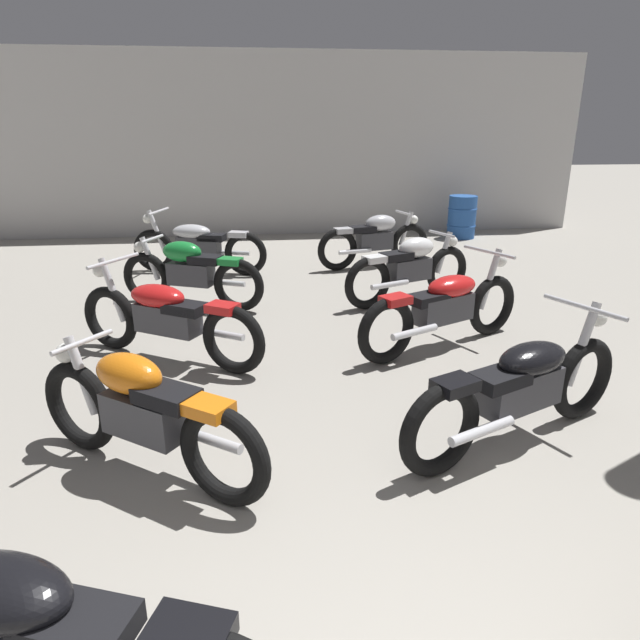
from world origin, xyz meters
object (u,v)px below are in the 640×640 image
(motorcycle_left_row_0, at_px, (27,638))
(motorcycle_right_row_3, at_px, (410,267))
(motorcycle_left_row_2, at_px, (167,317))
(motorcycle_left_row_3, at_px, (190,272))
(motorcycle_left_row_4, at_px, (198,245))
(motorcycle_left_row_1, at_px, (143,412))
(oil_drum, at_px, (462,217))
(motorcycle_right_row_2, at_px, (444,306))
(motorcycle_right_row_4, at_px, (375,239))
(motorcycle_right_row_1, at_px, (521,387))

(motorcycle_left_row_0, height_order, motorcycle_right_row_3, motorcycle_left_row_0)
(motorcycle_left_row_2, bearing_deg, motorcycle_right_row_3, 29.45)
(motorcycle_left_row_3, height_order, motorcycle_right_row_3, same)
(motorcycle_left_row_0, bearing_deg, motorcycle_left_row_4, 89.88)
(motorcycle_left_row_1, bearing_deg, oil_drum, 57.11)
(motorcycle_right_row_2, height_order, motorcycle_right_row_3, motorcycle_right_row_2)
(motorcycle_left_row_2, distance_m, motorcycle_right_row_3, 3.31)
(motorcycle_left_row_0, xyz_separation_m, motorcycle_right_row_4, (2.84, 7.18, 0.01))
(motorcycle_right_row_1, xyz_separation_m, oil_drum, (2.36, 7.64, -0.03))
(motorcycle_right_row_3, relative_size, motorcycle_right_row_4, 0.96)
(motorcycle_right_row_1, bearing_deg, motorcycle_right_row_2, 88.19)
(motorcycle_left_row_1, height_order, motorcycle_right_row_1, motorcycle_right_row_1)
(motorcycle_left_row_1, distance_m, motorcycle_right_row_3, 4.53)
(motorcycle_left_row_1, xyz_separation_m, motorcycle_right_row_4, (2.71, 5.48, 0.00))
(motorcycle_left_row_3, xyz_separation_m, motorcycle_left_row_4, (-0.05, 1.73, -0.01))
(motorcycle_left_row_0, bearing_deg, motorcycle_right_row_1, 32.76)
(motorcycle_left_row_1, relative_size, motorcycle_right_row_4, 0.86)
(motorcycle_left_row_2, distance_m, motorcycle_right_row_2, 2.80)
(motorcycle_left_row_0, height_order, motorcycle_left_row_3, motorcycle_left_row_0)
(motorcycle_left_row_2, distance_m, motorcycle_left_row_4, 3.46)
(motorcycle_left_row_2, distance_m, motorcycle_right_row_4, 4.52)
(motorcycle_left_row_0, relative_size, motorcycle_left_row_2, 1.09)
(motorcycle_left_row_0, distance_m, motorcycle_right_row_3, 6.02)
(motorcycle_left_row_1, relative_size, motorcycle_left_row_4, 0.78)
(motorcycle_left_row_2, xyz_separation_m, motorcycle_right_row_3, (2.89, 1.63, 0.01))
(motorcycle_left_row_3, relative_size, motorcycle_right_row_2, 0.93)
(motorcycle_left_row_2, bearing_deg, motorcycle_right_row_2, 0.01)
(motorcycle_left_row_1, xyz_separation_m, motorcycle_right_row_1, (2.63, 0.07, -0.01))
(motorcycle_right_row_1, bearing_deg, motorcycle_right_row_3, 87.70)
(motorcycle_left_row_0, distance_m, oil_drum, 10.72)
(motorcycle_left_row_0, xyz_separation_m, motorcycle_right_row_1, (2.75, 1.77, 0.00))
(oil_drum, bearing_deg, motorcycle_left_row_0, -118.52)
(motorcycle_right_row_3, bearing_deg, motorcycle_left_row_0, -118.75)
(motorcycle_left_row_3, xyz_separation_m, motorcycle_right_row_3, (2.83, -0.10, 0.00))
(motorcycle_left_row_3, bearing_deg, motorcycle_right_row_4, 33.08)
(motorcycle_left_row_2, relative_size, motorcycle_left_row_4, 0.90)
(motorcycle_right_row_4, bearing_deg, motorcycle_left_row_4, -178.47)
(motorcycle_left_row_1, xyz_separation_m, motorcycle_right_row_3, (2.77, 3.58, 0.00))
(motorcycle_left_row_1, relative_size, motorcycle_left_row_2, 0.87)
(motorcycle_right_row_1, height_order, motorcycle_right_row_2, same)
(motorcycle_right_row_3, bearing_deg, motorcycle_left_row_1, -127.74)
(motorcycle_left_row_1, relative_size, oil_drum, 1.95)
(oil_drum, bearing_deg, motorcycle_right_row_3, -118.23)
(motorcycle_left_row_1, distance_m, motorcycle_left_row_2, 1.95)
(motorcycle_left_row_3, relative_size, motorcycle_right_row_3, 1.00)
(motorcycle_left_row_4, bearing_deg, motorcycle_right_row_1, -62.82)
(motorcycle_left_row_4, distance_m, oil_drum, 5.60)
(motorcycle_left_row_4, height_order, oil_drum, motorcycle_left_row_4)
(motorcycle_left_row_2, height_order, motorcycle_right_row_1, same)
(motorcycle_right_row_1, xyz_separation_m, motorcycle_right_row_3, (0.14, 3.51, 0.01))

